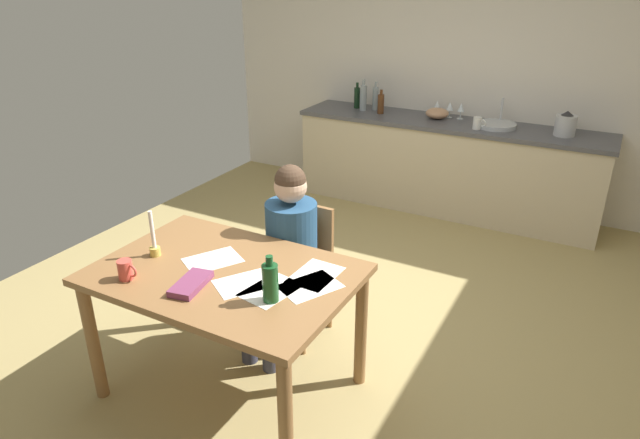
% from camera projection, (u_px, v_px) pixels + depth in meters
% --- Properties ---
extents(ground_plane, '(5.20, 5.20, 0.04)m').
position_uv_depth(ground_plane, '(345.00, 319.00, 3.95)').
color(ground_plane, tan).
extents(wall_back, '(5.20, 0.12, 2.60)m').
position_uv_depth(wall_back, '(464.00, 74.00, 5.49)').
color(wall_back, silver).
rests_on(wall_back, ground).
extents(kitchen_counter, '(2.98, 0.64, 0.90)m').
position_uv_depth(kitchen_counter, '(445.00, 166.00, 5.55)').
color(kitchen_counter, beige).
rests_on(kitchen_counter, ground).
extents(dining_table, '(1.37, 0.94, 0.78)m').
position_uv_depth(dining_table, '(225.00, 288.00, 3.00)').
color(dining_table, olive).
rests_on(dining_table, ground).
extents(chair_at_table, '(0.41, 0.41, 0.87)m').
position_uv_depth(chair_at_table, '(299.00, 264.00, 3.63)').
color(chair_at_table, olive).
rests_on(chair_at_table, ground).
extents(person_seated, '(0.33, 0.60, 1.19)m').
position_uv_depth(person_seated, '(286.00, 248.00, 3.44)').
color(person_seated, navy).
rests_on(person_seated, ground).
extents(coffee_mug, '(0.12, 0.08, 0.11)m').
position_uv_depth(coffee_mug, '(126.00, 270.00, 2.86)').
color(coffee_mug, '#D84C3F').
rests_on(coffee_mug, dining_table).
extents(candlestick, '(0.06, 0.06, 0.27)m').
position_uv_depth(candlestick, '(154.00, 243.00, 3.09)').
color(candlestick, gold).
rests_on(candlestick, dining_table).
extents(book_magazine, '(0.17, 0.28, 0.03)m').
position_uv_depth(book_magazine, '(191.00, 284.00, 2.81)').
color(book_magazine, '#7A3758').
rests_on(book_magazine, dining_table).
extents(paper_letter, '(0.26, 0.33, 0.00)m').
position_uv_depth(paper_letter, '(271.00, 290.00, 2.78)').
color(paper_letter, white).
rests_on(paper_letter, dining_table).
extents(paper_bill, '(0.34, 0.36, 0.00)m').
position_uv_depth(paper_bill, '(245.00, 283.00, 2.84)').
color(paper_bill, white).
rests_on(paper_bill, dining_table).
extents(paper_envelope, '(0.33, 0.36, 0.00)m').
position_uv_depth(paper_envelope, '(213.00, 260.00, 3.07)').
color(paper_envelope, white).
rests_on(paper_envelope, dining_table).
extents(paper_receipt, '(0.32, 0.36, 0.00)m').
position_uv_depth(paper_receipt, '(310.00, 286.00, 2.82)').
color(paper_receipt, white).
rests_on(paper_receipt, dining_table).
extents(paper_notice, '(0.22, 0.30, 0.00)m').
position_uv_depth(paper_notice, '(315.00, 275.00, 2.92)').
color(paper_notice, white).
rests_on(paper_notice, dining_table).
extents(wine_bottle_on_table, '(0.08, 0.08, 0.24)m').
position_uv_depth(wine_bottle_on_table, '(270.00, 282.00, 2.65)').
color(wine_bottle_on_table, '#194C23').
rests_on(wine_bottle_on_table, dining_table).
extents(sink_unit, '(0.36, 0.36, 0.24)m').
position_uv_depth(sink_unit, '(496.00, 125.00, 5.17)').
color(sink_unit, '#B2B7BC').
rests_on(sink_unit, kitchen_counter).
extents(bottle_oil, '(0.06, 0.06, 0.27)m').
position_uv_depth(bottle_oil, '(357.00, 97.00, 5.84)').
color(bottle_oil, black).
rests_on(bottle_oil, kitchen_counter).
extents(bottle_vinegar, '(0.07, 0.07, 0.32)m').
position_uv_depth(bottle_vinegar, '(363.00, 97.00, 5.73)').
color(bottle_vinegar, '#8C999E').
rests_on(bottle_vinegar, kitchen_counter).
extents(bottle_wine_red, '(0.06, 0.06, 0.29)m').
position_uv_depth(bottle_wine_red, '(375.00, 98.00, 5.75)').
color(bottle_wine_red, '#8C999E').
rests_on(bottle_wine_red, kitchen_counter).
extents(bottle_sauce, '(0.07, 0.07, 0.24)m').
position_uv_depth(bottle_sauce, '(381.00, 103.00, 5.62)').
color(bottle_sauce, '#593319').
rests_on(bottle_sauce, kitchen_counter).
extents(mixing_bowl, '(0.22, 0.22, 0.10)m').
position_uv_depth(mixing_bowl, '(437.00, 113.00, 5.46)').
color(mixing_bowl, tan).
rests_on(mixing_bowl, kitchen_counter).
extents(stovetop_kettle, '(0.18, 0.18, 0.22)m').
position_uv_depth(stovetop_kettle, '(566.00, 125.00, 4.88)').
color(stovetop_kettle, '#B7BABF').
rests_on(stovetop_kettle, kitchen_counter).
extents(wine_glass_near_sink, '(0.07, 0.07, 0.15)m').
position_uv_depth(wine_glass_near_sink, '(461.00, 108.00, 5.42)').
color(wine_glass_near_sink, silver).
rests_on(wine_glass_near_sink, kitchen_counter).
extents(wine_glass_by_kettle, '(0.07, 0.07, 0.15)m').
position_uv_depth(wine_glass_by_kettle, '(450.00, 107.00, 5.46)').
color(wine_glass_by_kettle, silver).
rests_on(wine_glass_by_kettle, kitchen_counter).
extents(wine_glass_back_left, '(0.07, 0.07, 0.15)m').
position_uv_depth(wine_glass_back_left, '(437.00, 105.00, 5.52)').
color(wine_glass_back_left, silver).
rests_on(wine_glass_back_left, kitchen_counter).
extents(teacup_on_counter, '(0.12, 0.07, 0.11)m').
position_uv_depth(teacup_on_counter, '(478.00, 123.00, 5.09)').
color(teacup_on_counter, white).
rests_on(teacup_on_counter, kitchen_counter).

